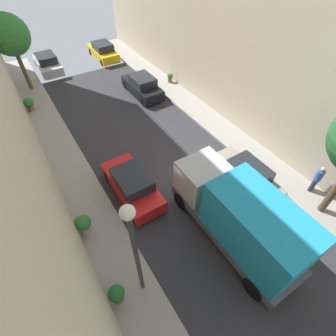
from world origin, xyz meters
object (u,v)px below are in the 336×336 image
at_px(potted_plant_2, 117,294).
at_px(parked_car_left_3, 48,64).
at_px(pedestrian, 317,178).
at_px(potted_plant_5, 29,103).
at_px(parked_car_right_4, 103,51).
at_px(street_tree_0, 9,35).
at_px(potted_plant_3, 170,77).
at_px(parked_car_right_2, 245,176).
at_px(parked_car_right_3, 142,86).
at_px(delivery_truck, 240,217).
at_px(lamp_post, 134,244).
at_px(parked_car_left_2, 132,185).
at_px(potted_plant_4, 83,224).

bearing_deg(potted_plant_2, parked_car_left_3, 82.32).
xyz_separation_m(pedestrian, potted_plant_5, (-11.10, 16.16, -0.37)).
xyz_separation_m(parked_car_right_4, street_tree_0, (-7.62, -2.62, 3.61)).
xyz_separation_m(parked_car_left_3, potted_plant_3, (8.26, -8.07, -0.15)).
xyz_separation_m(parked_car_right_2, potted_plant_5, (-8.31, 13.87, -0.02)).
bearing_deg(parked_car_right_3, pedestrian, -78.67).
height_order(parked_car_right_3, pedestrian, pedestrian).
relative_size(parked_car_left_3, parked_car_right_4, 1.00).
height_order(parked_car_right_3, potted_plant_2, parked_car_right_3).
height_order(parked_car_right_4, delivery_truck, delivery_truck).
relative_size(parked_car_left_3, parked_car_right_2, 1.00).
height_order(parked_car_right_2, parked_car_right_4, same).
distance_m(street_tree_0, potted_plant_5, 4.99).
relative_size(parked_car_left_3, street_tree_0, 0.74).
bearing_deg(pedestrian, lamp_post, 177.28).
bearing_deg(parked_car_left_3, pedestrian, -69.82).
bearing_deg(parked_car_right_3, parked_car_right_2, -90.00).
bearing_deg(potted_plant_3, lamp_post, -126.53).
relative_size(parked_car_right_4, delivery_truck, 0.64).
xyz_separation_m(potted_plant_3, lamp_post, (-10.16, -13.72, 3.25)).
bearing_deg(parked_car_right_4, street_tree_0, -161.05).
bearing_deg(lamp_post, street_tree_0, 90.96).
bearing_deg(pedestrian, parked_car_right_4, 97.18).
relative_size(parked_car_right_2, street_tree_0, 0.74).
height_order(delivery_truck, potted_plant_3, delivery_truck).
bearing_deg(delivery_truck, parked_car_right_2, 38.03).
relative_size(parked_car_left_2, street_tree_0, 0.74).
bearing_deg(potted_plant_2, parked_car_left_2, 56.62).
bearing_deg(street_tree_0, potted_plant_3, -26.86).
bearing_deg(parked_car_right_2, potted_plant_4, 167.62).
relative_size(potted_plant_3, potted_plant_5, 0.78).
xyz_separation_m(parked_car_right_3, lamp_post, (-7.30, -13.42, 3.09)).
relative_size(parked_car_right_4, potted_plant_3, 5.43).
bearing_deg(street_tree_0, pedestrian, -61.93).
xyz_separation_m(parked_car_left_3, parked_car_right_4, (5.40, -0.14, 0.00)).
bearing_deg(parked_car_right_4, parked_car_left_2, -107.53).
relative_size(parked_car_right_2, delivery_truck, 0.64).
bearing_deg(potted_plant_2, parked_car_right_2, 11.59).
distance_m(pedestrian, lamp_post, 10.46).
distance_m(parked_car_left_2, lamp_post, 5.82).
bearing_deg(potted_plant_2, parked_car_right_3, 57.99).
xyz_separation_m(parked_car_left_2, delivery_truck, (2.70, -4.84, 1.07)).
xyz_separation_m(parked_car_left_2, potted_plant_2, (-2.93, -4.44, -0.04)).
relative_size(parked_car_left_2, parked_car_right_2, 1.00).
height_order(parked_car_left_3, potted_plant_3, parked_car_left_3).
height_order(street_tree_0, lamp_post, street_tree_0).
height_order(pedestrian, lamp_post, lamp_post).
distance_m(street_tree_0, potted_plant_3, 12.34).
relative_size(parked_car_left_2, lamp_post, 0.75).
bearing_deg(potted_plant_2, street_tree_0, 87.86).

